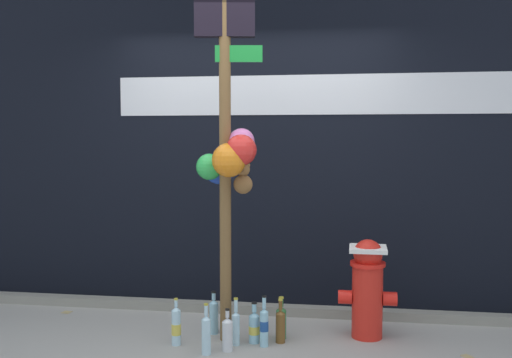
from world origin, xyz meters
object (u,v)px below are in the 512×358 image
object	(u,v)px
memorial_post	(227,142)
bottle_0	(280,325)
bottle_6	(214,316)
bottle_8	(264,326)
fire_hydrant	(367,286)
bottle_2	(254,327)
bottle_4	(206,334)
bottle_3	(236,326)
bottle_1	(176,326)
bottle_7	(227,334)
bottle_5	(281,321)

from	to	relation	value
memorial_post	bottle_0	bearing A→B (deg)	1.59
bottle_0	bottle_6	xyz separation A→B (m)	(-0.53, 0.12, 0.01)
bottle_6	bottle_8	bearing A→B (deg)	-26.59
fire_hydrant	bottle_2	bearing A→B (deg)	-163.45
bottle_4	bottle_2	bearing A→B (deg)	42.60
bottle_2	bottle_3	xyz separation A→B (m)	(-0.13, -0.06, 0.02)
fire_hydrant	bottle_1	size ratio (longest dim) A/B	2.16
bottle_7	bottle_5	bearing A→B (deg)	41.55
bottle_3	bottle_0	bearing A→B (deg)	16.88
bottle_5	bottle_7	distance (m)	0.47
bottle_6	bottle_4	bearing A→B (deg)	-84.35
bottle_0	bottle_3	world-z (taller)	bottle_3
bottle_4	bottle_7	size ratio (longest dim) A/B	1.18
fire_hydrant	bottle_4	xyz separation A→B (m)	(-1.14, -0.52, -0.25)
bottle_2	bottle_8	xyz separation A→B (m)	(0.08, -0.06, 0.03)
fire_hydrant	bottle_1	world-z (taller)	fire_hydrant
fire_hydrant	bottle_3	xyz separation A→B (m)	(-0.96, -0.31, -0.26)
memorial_post	bottle_8	bearing A→B (deg)	-16.12
bottle_0	bottle_3	size ratio (longest dim) A/B	0.94
fire_hydrant	bottle_4	distance (m)	1.27
bottle_1	bottle_3	xyz separation A→B (m)	(0.44, 0.06, -0.00)
fire_hydrant	bottle_3	bearing A→B (deg)	-161.99
bottle_1	bottle_3	bearing A→B (deg)	8.30
bottle_1	fire_hydrant	bearing A→B (deg)	15.07
bottle_5	bottle_6	bearing A→B (deg)	177.00
bottle_2	bottle_5	world-z (taller)	bottle_5
memorial_post	fire_hydrant	bearing A→B (deg)	12.32
memorial_post	bottle_6	xyz separation A→B (m)	(-0.14, 0.13, -1.35)
memorial_post	bottle_4	xyz separation A→B (m)	(-0.10, -0.30, -1.35)
bottle_2	bottle_8	bearing A→B (deg)	-36.47
fire_hydrant	bottle_5	distance (m)	0.71
bottle_5	bottle_7	size ratio (longest dim) A/B	1.04
bottle_2	bottle_6	size ratio (longest dim) A/B	0.92
memorial_post	bottle_7	size ratio (longest dim) A/B	8.49
bottle_1	bottle_6	bearing A→B (deg)	51.76
bottle_3	bottle_7	bearing A→B (deg)	-107.08
bottle_2	bottle_3	world-z (taller)	bottle_3
bottle_4	bottle_8	size ratio (longest dim) A/B	0.97
fire_hydrant	bottle_7	size ratio (longest dim) A/B	2.45
bottle_0	bottle_3	xyz separation A→B (m)	(-0.32, -0.10, 0.01)
bottle_8	fire_hydrant	bearing A→B (deg)	22.33
fire_hydrant	bottle_7	distance (m)	1.12
bottle_7	bottle_8	xyz separation A→B (m)	(0.25, 0.13, 0.03)
bottle_2	bottle_7	xyz separation A→B (m)	(-0.16, -0.19, 0.01)
bottle_5	bottle_4	bearing A→B (deg)	-140.73
bottle_0	bottle_4	distance (m)	0.58
bottle_4	bottle_8	world-z (taller)	bottle_8
bottle_6	bottle_5	bearing A→B (deg)	-3.00
fire_hydrant	bottle_1	bearing A→B (deg)	-164.93
bottle_1	bottle_5	xyz separation A→B (m)	(0.75, 0.25, -0.01)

